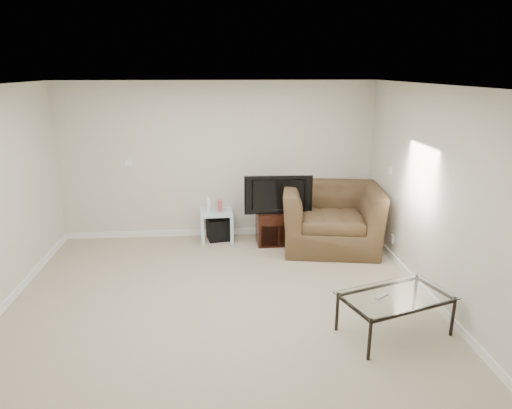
{
  "coord_description": "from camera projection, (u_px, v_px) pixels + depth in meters",
  "views": [
    {
      "loc": [
        0.02,
        -4.7,
        2.67
      ],
      "look_at": [
        0.5,
        1.2,
        0.9
      ],
      "focal_mm": 32.0,
      "sensor_mm": 36.0,
      "label": 1
    }
  ],
  "objects": [
    {
      "name": "floor",
      "position": [
        221.0,
        310.0,
        5.25
      ],
      "size": [
        5.0,
        5.0,
        0.0
      ],
      "primitive_type": "plane",
      "color": "tan",
      "rests_on": "ground"
    },
    {
      "name": "ceiling",
      "position": [
        216.0,
        86.0,
        4.53
      ],
      "size": [
        5.0,
        5.0,
        0.0
      ],
      "primitive_type": "plane",
      "color": "white",
      "rests_on": "ground"
    },
    {
      "name": "wall_back",
      "position": [
        218.0,
        161.0,
        7.28
      ],
      "size": [
        5.0,
        0.02,
        2.5
      ],
      "primitive_type": "cube",
      "color": "silver",
      "rests_on": "ground"
    },
    {
      "name": "wall_right",
      "position": [
        443.0,
        201.0,
        5.09
      ],
      "size": [
        0.02,
        5.0,
        2.5
      ],
      "primitive_type": "cube",
      "color": "silver",
      "rests_on": "ground"
    },
    {
      "name": "plate_back",
      "position": [
        129.0,
        163.0,
        7.16
      ],
      "size": [
        0.12,
        0.02,
        0.12
      ],
      "primitive_type": "cube",
      "color": "white",
      "rests_on": "wall_back"
    },
    {
      "name": "plate_right_switch",
      "position": [
        390.0,
        170.0,
        6.61
      ],
      "size": [
        0.02,
        0.09,
        0.13
      ],
      "primitive_type": "cube",
      "color": "white",
      "rests_on": "wall_right"
    },
    {
      "name": "plate_right_outlet",
      "position": [
        392.0,
        239.0,
        6.6
      ],
      "size": [
        0.02,
        0.08,
        0.12
      ],
      "primitive_type": "cube",
      "color": "white",
      "rests_on": "wall_right"
    },
    {
      "name": "tv_stand",
      "position": [
        277.0,
        227.0,
        7.2
      ],
      "size": [
        0.65,
        0.46,
        0.53
      ],
      "primitive_type": null,
      "rotation": [
        0.0,
        0.0,
        0.03
      ],
      "color": "black",
      "rests_on": "floor"
    },
    {
      "name": "dvd_player",
      "position": [
        277.0,
        217.0,
        7.12
      ],
      "size": [
        0.35,
        0.25,
        0.05
      ],
      "primitive_type": "cube",
      "rotation": [
        0.0,
        0.0,
        0.03
      ],
      "color": "black",
      "rests_on": "tv_stand"
    },
    {
      "name": "television",
      "position": [
        278.0,
        193.0,
        7.02
      ],
      "size": [
        0.97,
        0.22,
        0.6
      ],
      "primitive_type": "imported",
      "rotation": [
        0.0,
        0.0,
        -0.03
      ],
      "color": "black",
      "rests_on": "tv_stand"
    },
    {
      "name": "side_table",
      "position": [
        217.0,
        225.0,
        7.35
      ],
      "size": [
        0.53,
        0.53,
        0.49
      ],
      "primitive_type": null,
      "rotation": [
        0.0,
        0.0,
        0.04
      ],
      "color": "#AABCCC",
      "rests_on": "floor"
    },
    {
      "name": "subwoofer",
      "position": [
        219.0,
        229.0,
        7.4
      ],
      "size": [
        0.42,
        0.42,
        0.35
      ],
      "primitive_type": "cube",
      "rotation": [
        0.0,
        0.0,
        0.19
      ],
      "color": "black",
      "rests_on": "floor"
    },
    {
      "name": "game_console",
      "position": [
        208.0,
        205.0,
        7.22
      ],
      "size": [
        0.06,
        0.16,
        0.22
      ],
      "primitive_type": "cube",
      "rotation": [
        0.0,
        0.0,
        0.06
      ],
      "color": "white",
      "rests_on": "side_table"
    },
    {
      "name": "game_case",
      "position": [
        220.0,
        205.0,
        7.25
      ],
      "size": [
        0.07,
        0.15,
        0.19
      ],
      "primitive_type": "cube",
      "rotation": [
        0.0,
        0.0,
        0.17
      ],
      "color": "#CC4C4C",
      "rests_on": "side_table"
    },
    {
      "name": "recliner",
      "position": [
        332.0,
        207.0,
        6.96
      ],
      "size": [
        1.61,
        1.19,
        1.28
      ],
      "primitive_type": "imported",
      "rotation": [
        0.0,
        0.0,
        -0.17
      ],
      "color": "brown",
      "rests_on": "floor"
    },
    {
      "name": "coffee_table",
      "position": [
        395.0,
        314.0,
        4.74
      ],
      "size": [
        1.26,
        0.96,
        0.44
      ],
      "primitive_type": null,
      "rotation": [
        0.0,
        0.0,
        0.33
      ],
      "color": "black",
      "rests_on": "floor"
    },
    {
      "name": "remote",
      "position": [
        382.0,
        296.0,
        4.64
      ],
      "size": [
        0.17,
        0.14,
        0.02
      ],
      "primitive_type": "cube",
      "rotation": [
        0.0,
        0.0,
        0.64
      ],
      "color": "#B2B2B7",
      "rests_on": "coffee_table"
    }
  ]
}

